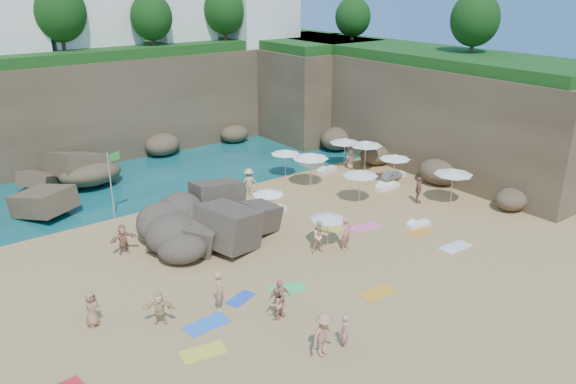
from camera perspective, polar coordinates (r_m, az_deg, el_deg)
ground at (r=31.21m, az=0.38°, el=-5.80°), size 120.00×120.00×0.00m
seawater at (r=56.60m, az=-18.45°, el=5.48°), size 120.00×120.00×0.00m
cliff_back at (r=51.80m, az=-14.98°, el=9.04°), size 44.00×8.00×8.00m
cliff_right at (r=47.97m, az=12.88°, el=8.32°), size 8.00×30.00×8.00m
cliff_corner at (r=55.04m, az=1.87°, el=10.39°), size 10.00×12.00×8.00m
rock_promontory at (r=41.09m, az=-26.31°, el=-1.33°), size 12.00×7.00×2.00m
clifftop_buildings at (r=51.99m, az=-15.09°, el=17.15°), size 28.48×9.48×7.00m
clifftop_trees at (r=47.08m, az=-9.87°, el=17.24°), size 35.60×23.82×4.40m
rock_outcrop at (r=33.18m, az=-8.53°, el=-4.35°), size 8.51×7.65×2.79m
flag_pole at (r=35.83m, az=-17.43°, el=1.54°), size 0.82×0.29×4.28m
parasol_0 at (r=34.53m, az=-2.03°, el=-0.02°), size 1.96×1.96×1.86m
parasol_1 at (r=41.99m, az=-0.27°, el=4.12°), size 2.19×2.19×2.07m
parasol_2 at (r=44.48m, az=5.80°, el=5.23°), size 2.41×2.41×2.28m
parasol_3 at (r=43.58m, az=7.93°, el=4.94°), size 2.52×2.52×2.39m
parasol_4 at (r=39.86m, az=2.29°, el=3.72°), size 2.61×2.61×2.47m
parasol_5 at (r=40.18m, az=2.42°, el=3.09°), size 2.01×2.01×1.90m
parasol_7 at (r=41.33m, az=10.82°, el=3.54°), size 2.25×2.25×2.13m
parasol_8 at (r=37.22m, az=7.36°, el=1.94°), size 2.35×2.35×2.22m
parasol_9 at (r=30.97m, az=4.10°, el=-2.52°), size 2.00×2.00×1.90m
parasol_11 at (r=38.29m, az=16.47°, el=2.01°), size 2.52×2.52×2.38m
lounger_0 at (r=36.56m, az=-6.72°, el=-1.54°), size 2.09×1.44×0.31m
lounger_1 at (r=43.46m, az=3.98°, el=2.21°), size 1.88×0.98×0.28m
lounger_2 at (r=40.50m, az=10.03°, el=0.53°), size 1.93×0.65×0.30m
lounger_3 at (r=35.69m, az=-1.67°, el=-1.98°), size 2.06×0.89×0.31m
lounger_4 at (r=42.85m, az=10.72°, el=1.63°), size 2.00×0.73×0.31m
lounger_5 at (r=34.83m, az=13.10°, el=-3.21°), size 1.62×0.65×0.25m
towel_0 at (r=25.18m, az=-8.29°, el=-13.15°), size 2.00×1.07×0.03m
towel_2 at (r=27.45m, az=9.15°, el=-10.08°), size 1.87×0.97×0.03m
towel_3 at (r=27.44m, az=-0.03°, el=-9.79°), size 1.96×1.37×0.03m
towel_4 at (r=23.60m, az=-8.58°, el=-15.78°), size 1.94×1.20×0.03m
towel_8 at (r=26.78m, az=-4.83°, el=-10.73°), size 1.63×1.20×0.03m
towel_9 at (r=34.08m, az=7.83°, el=-3.57°), size 2.04×1.28×0.03m
towel_10 at (r=34.03m, az=13.25°, el=-4.01°), size 1.65×0.91×0.03m
towel_12 at (r=33.55m, az=4.61°, el=-3.85°), size 1.71×1.04×0.03m
towel_13 at (r=32.75m, az=16.65°, el=-5.37°), size 1.90×1.00×0.03m
person_stand_0 at (r=25.71m, az=-6.94°, el=-9.91°), size 0.77×0.80×1.84m
person_stand_1 at (r=24.94m, az=-1.24°, el=-11.26°), size 0.86×0.74×1.50m
person_stand_2 at (r=38.51m, az=-4.00°, el=1.02°), size 1.34×0.92×1.92m
person_stand_3 at (r=38.14m, az=13.12°, el=0.21°), size 1.05×1.07×1.81m
person_stand_4 at (r=44.20m, az=6.38°, el=3.32°), size 0.84×0.81×1.54m
person_stand_5 at (r=31.69m, az=-16.42°, el=-4.61°), size 1.55×0.48×1.67m
person_stand_6 at (r=23.33m, az=5.73°, el=-13.93°), size 0.61×0.64×1.48m
person_lie_0 at (r=23.11m, az=3.61°, el=-15.73°), size 1.46×2.01×0.49m
person_lie_1 at (r=25.37m, az=-0.86°, el=-12.08°), size 1.29×1.91×0.43m
person_lie_2 at (r=26.15m, az=-19.14°, el=-12.29°), size 1.24×1.75×0.42m
person_lie_3 at (r=25.53m, az=-12.83°, el=-12.48°), size 1.99×2.02×0.40m
person_lie_4 at (r=31.24m, az=5.88°, el=-5.44°), size 1.11×1.95×0.44m
person_lie_5 at (r=30.73m, az=3.23°, el=-5.57°), size 1.48×2.02×0.69m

